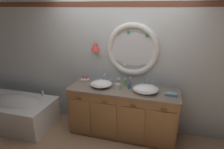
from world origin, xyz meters
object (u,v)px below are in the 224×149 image
at_px(sink_basin_left, 101,84).
at_px(soap_dispenser, 125,82).
at_px(toothbrush_holder_left, 118,86).
at_px(toothbrush_holder_right, 130,85).
at_px(toiletry_basket, 85,80).
at_px(folded_hand_towel, 171,94).
at_px(sink_basin_right, 146,89).
at_px(bathtub, 16,110).

height_order(sink_basin_left, soap_dispenser, soap_dispenser).
relative_size(toothbrush_holder_left, toothbrush_holder_right, 0.94).
xyz_separation_m(toothbrush_holder_left, soap_dispenser, (0.08, 0.21, 0.01)).
bearing_deg(sink_basin_left, toiletry_basket, 154.86).
xyz_separation_m(sink_basin_left, folded_hand_towel, (1.21, -0.01, -0.04)).
relative_size(soap_dispenser, toiletry_basket, 0.91).
bearing_deg(folded_hand_towel, soap_dispenser, 165.07).
bearing_deg(toiletry_basket, sink_basin_right, -8.89).
relative_size(sink_basin_right, toiletry_basket, 2.62).
relative_size(sink_basin_left, toothbrush_holder_right, 1.77).
xyz_separation_m(bathtub, toothbrush_holder_right, (2.21, 0.37, 0.65)).
xyz_separation_m(toothbrush_holder_right, folded_hand_towel, (0.71, -0.10, -0.04)).
height_order(sink_basin_right, toiletry_basket, toiletry_basket).
relative_size(bathtub, toothbrush_holder_left, 7.20).
xyz_separation_m(sink_basin_left, toothbrush_holder_left, (0.31, 0.00, -0.00)).
bearing_deg(sink_basin_right, toiletry_basket, 171.11).
bearing_deg(toothbrush_holder_left, soap_dispenser, 68.36).
bearing_deg(toothbrush_holder_right, soap_dispenser, 131.12).
bearing_deg(bathtub, folded_hand_towel, 5.41).
bearing_deg(soap_dispenser, toothbrush_holder_right, -48.88).
height_order(sink_basin_left, sink_basin_right, sink_basin_left).
bearing_deg(toothbrush_holder_left, toiletry_basket, 165.37).
height_order(toothbrush_holder_left, soap_dispenser, toothbrush_holder_left).
relative_size(bathtub, soap_dispenser, 10.05).
distance_m(toothbrush_holder_right, soap_dispenser, 0.16).
distance_m(sink_basin_right, soap_dispenser, 0.45).
bearing_deg(soap_dispenser, toiletry_basket, -178.51).
distance_m(bathtub, toiletry_basket, 1.52).
bearing_deg(sink_basin_left, toothbrush_holder_left, 0.12).
bearing_deg(sink_basin_right, toothbrush_holder_right, 163.38).
distance_m(sink_basin_left, sink_basin_right, 0.79).
distance_m(toothbrush_holder_left, toiletry_basket, 0.74).
height_order(toothbrush_holder_left, folded_hand_towel, toothbrush_holder_left).
distance_m(sink_basin_left, toothbrush_holder_right, 0.51).
bearing_deg(toothbrush_holder_right, sink_basin_right, -16.62).
bearing_deg(sink_basin_right, folded_hand_towel, -1.28).
bearing_deg(folded_hand_towel, sink_basin_left, 179.56).
bearing_deg(soap_dispenser, sink_basin_left, -152.42).
height_order(sink_basin_left, toothbrush_holder_left, toothbrush_holder_left).
height_order(soap_dispenser, toiletry_basket, soap_dispenser).
bearing_deg(toothbrush_holder_left, folded_hand_towel, -0.64).
distance_m(folded_hand_towel, toiletry_basket, 1.61).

